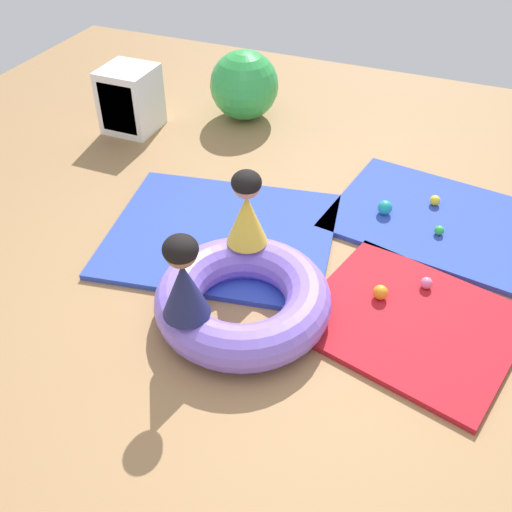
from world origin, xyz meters
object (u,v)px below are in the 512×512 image
object	(u,v)px
play_ball_yellow	(435,200)
play_ball_pink	(426,283)
play_ball_teal	(385,208)
exercise_ball_large	(244,85)
child_in_navy	(183,278)
child_in_yellow	(247,209)
storage_cube	(129,100)
play_ball_orange	(380,292)
play_ball_green	(439,230)
inflatable_cushion	(243,299)
play_ball_red	(268,269)

from	to	relation	value
play_ball_yellow	play_ball_pink	world-z (taller)	play_ball_yellow
play_ball_teal	exercise_ball_large	size ratio (longest dim) A/B	0.17
play_ball_yellow	child_in_navy	bearing A→B (deg)	-118.75
child_in_yellow	storage_cube	distance (m)	2.28
child_in_navy	play_ball_pink	world-z (taller)	child_in_navy
child_in_yellow	storage_cube	world-z (taller)	child_in_yellow
child_in_navy	play_ball_orange	bearing A→B (deg)	-82.76
play_ball_teal	exercise_ball_large	world-z (taller)	exercise_ball_large
child_in_yellow	child_in_navy	bearing A→B (deg)	55.85
storage_cube	play_ball_green	bearing A→B (deg)	-11.81
storage_cube	child_in_navy	bearing A→B (deg)	-51.58
play_ball_green	play_ball_pink	bearing A→B (deg)	-88.47
inflatable_cushion	play_ball_green	distance (m)	1.54
child_in_yellow	play_ball_yellow	bearing A→B (deg)	-159.26
child_in_navy	play_ball_yellow	size ratio (longest dim) A/B	6.64
play_ball_yellow	play_ball_green	bearing A→B (deg)	-76.01
play_ball_yellow	play_ball_teal	xyz separation A→B (m)	(-0.32, -0.25, 0.01)
play_ball_orange	play_ball_green	world-z (taller)	play_ball_orange
play_ball_red	play_ball_teal	bearing A→B (deg)	60.48
play_ball_red	play_ball_pink	world-z (taller)	play_ball_pink
inflatable_cushion	child_in_navy	distance (m)	0.54
play_ball_yellow	exercise_ball_large	bearing A→B (deg)	155.86
play_ball_orange	play_ball_teal	world-z (taller)	play_ball_teal
play_ball_green	play_ball_pink	world-z (taller)	play_ball_pink
play_ball_red	play_ball_green	size ratio (longest dim) A/B	1.07
play_ball_green	play_ball_pink	distance (m)	0.59
play_ball_red	play_ball_yellow	bearing A→B (deg)	54.55
exercise_ball_large	storage_cube	distance (m)	1.04
play_ball_yellow	exercise_ball_large	world-z (taller)	exercise_ball_large
storage_cube	inflatable_cushion	bearing A→B (deg)	-43.82
child_in_yellow	play_ball_orange	xyz separation A→B (m)	(0.85, 0.06, -0.43)
play_ball_green	inflatable_cushion	bearing A→B (deg)	-128.15
inflatable_cushion	play_ball_pink	world-z (taller)	inflatable_cushion
play_ball_orange	play_ball_red	world-z (taller)	play_ball_orange
inflatable_cushion	play_ball_orange	distance (m)	0.84
child_in_yellow	play_ball_pink	xyz separation A→B (m)	(1.10, 0.26, -0.44)
play_ball_yellow	exercise_ball_large	xyz separation A→B (m)	(-1.90, 0.85, 0.23)
inflatable_cushion	play_ball_green	xyz separation A→B (m)	(0.95, 1.21, -0.06)
inflatable_cushion	play_ball_pink	bearing A→B (deg)	32.91
play_ball_orange	play_ball_red	bearing A→B (deg)	-175.72
child_in_yellow	play_ball_yellow	size ratio (longest dim) A/B	6.50
child_in_navy	play_ball_yellow	xyz separation A→B (m)	(1.05, 1.90, -0.44)
play_ball_teal	play_ball_pink	world-z (taller)	play_ball_teal
play_ball_yellow	play_ball_teal	size ratio (longest dim) A/B	0.73
play_ball_red	play_ball_green	xyz separation A→B (m)	(0.94, 0.84, -0.00)
child_in_yellow	play_ball_teal	world-z (taller)	child_in_yellow
play_ball_yellow	play_ball_green	distance (m)	0.36
child_in_yellow	storage_cube	size ratio (longest dim) A/B	0.89
play_ball_teal	play_ball_pink	bearing A→B (deg)	-58.41
play_ball_red	play_ball_pink	xyz separation A→B (m)	(0.95, 0.26, 0.00)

